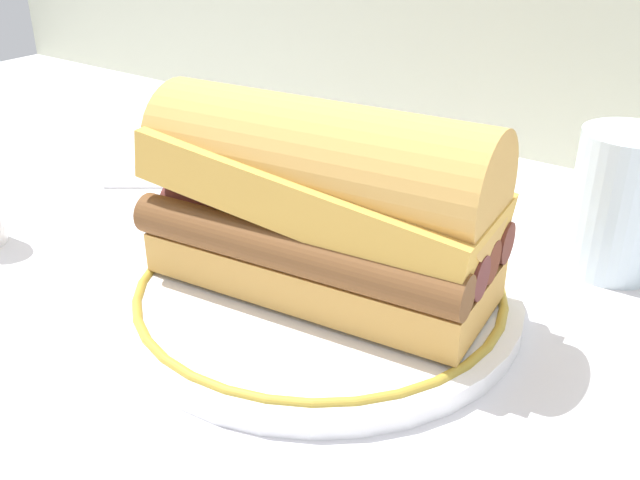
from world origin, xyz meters
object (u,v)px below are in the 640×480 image
object	(u,v)px
butter_knife	(217,181)
drinking_glass	(619,212)
plate	(320,293)
sausage_sandwich	(320,199)

from	to	relation	value
butter_knife	drinking_glass	bearing A→B (deg)	9.16
plate	butter_knife	bearing A→B (deg)	150.86
plate	butter_knife	distance (m)	0.21
plate	sausage_sandwich	xyz separation A→B (m)	(0.00, -0.00, 0.06)
plate	butter_knife	xyz separation A→B (m)	(-0.19, 0.10, -0.00)
plate	sausage_sandwich	size ratio (longest dim) A/B	1.14
sausage_sandwich	drinking_glass	xyz separation A→B (m)	(0.13, 0.16, -0.03)
plate	sausage_sandwich	world-z (taller)	sausage_sandwich
butter_knife	plate	bearing A→B (deg)	-29.14
sausage_sandwich	drinking_glass	distance (m)	0.21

